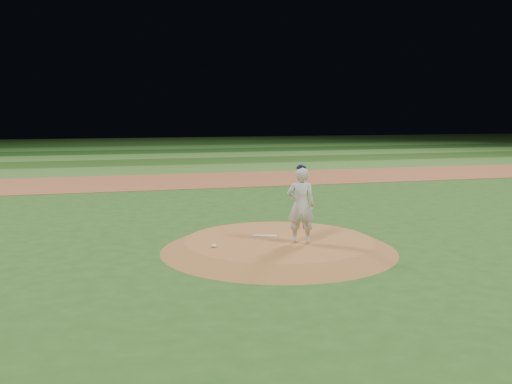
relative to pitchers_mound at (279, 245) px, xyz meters
name	(u,v)px	position (x,y,z in m)	size (l,w,h in m)	color
ground	(279,250)	(0.00, 0.00, -0.12)	(120.00, 120.00, 0.00)	#28531A
infield_dirt_band	(188,181)	(0.00, 14.00, -0.12)	(70.00, 6.00, 0.02)	#98512F
outfield_stripe_0	(174,169)	(0.00, 19.50, -0.12)	(70.00, 5.00, 0.02)	#3D6A26
outfield_stripe_1	(164,162)	(0.00, 24.50, -0.12)	(70.00, 5.00, 0.02)	#234817
outfield_stripe_2	(156,156)	(0.00, 29.50, -0.12)	(70.00, 5.00, 0.02)	#41762A
outfield_stripe_3	(150,152)	(0.00, 34.50, -0.12)	(70.00, 5.00, 0.02)	#194315
outfield_stripe_4	(145,148)	(0.00, 39.50, -0.12)	(70.00, 5.00, 0.02)	#336A26
outfield_stripe_5	(141,145)	(0.00, 44.50, -0.12)	(70.00, 5.00, 0.02)	#1E4D18
pitchers_mound	(279,245)	(0.00, 0.00, 0.00)	(5.50, 5.50, 0.25)	#A46633
pitching_rubber	(265,236)	(-0.22, 0.40, 0.14)	(0.56, 0.14, 0.03)	white
rosin_bag	(214,246)	(-1.61, -0.36, 0.16)	(0.12, 0.12, 0.07)	silver
pitcher_on_mound	(301,205)	(0.38, -0.45, 1.00)	(0.73, 0.59, 1.79)	silver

